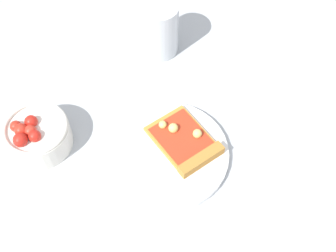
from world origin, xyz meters
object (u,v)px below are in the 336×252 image
Objects in this scene: pizza_slice_main at (186,143)px; salad_bowl at (37,135)px; plate at (166,154)px; soda_glass at (159,30)px; paper_napkin at (320,212)px.

salad_bowl reaches higher than pizza_slice_main.
plate is 0.04m from pizza_slice_main.
plate is 0.24m from salad_bowl.
soda_glass is (0.20, 0.26, 0.02)m from salad_bowl.
pizza_slice_main is (0.04, 0.02, 0.01)m from plate.
soda_glass reaches higher than paper_napkin.
pizza_slice_main reaches higher than plate.
soda_glass is 1.03× the size of paper_napkin.
salad_bowl is 0.33m from soda_glass.
pizza_slice_main is 1.32× the size of soda_glass.
soda_glass is at bearing 130.12° from paper_napkin.
pizza_slice_main is at bearing 154.74° from paper_napkin.
salad_bowl is (-0.27, -0.01, 0.01)m from pizza_slice_main.
soda_glass reaches higher than plate.
plate is 1.94× the size of soda_glass.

